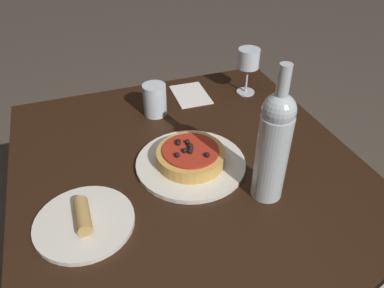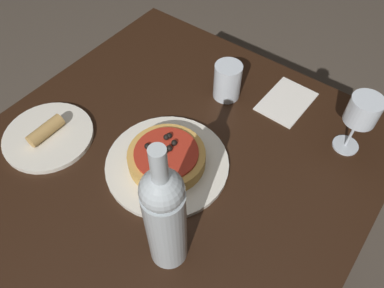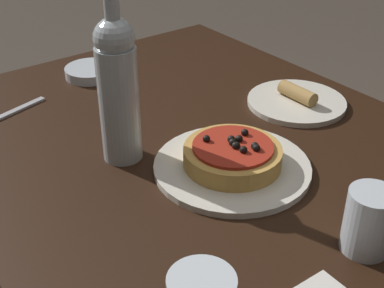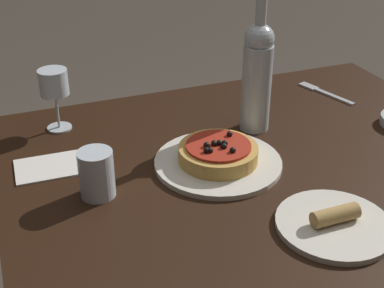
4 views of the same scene
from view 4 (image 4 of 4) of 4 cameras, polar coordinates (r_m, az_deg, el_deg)
dining_table at (r=1.29m, az=6.89°, el=-5.20°), size 1.16×0.90×0.74m
dinner_plate at (r=1.20m, az=2.79°, el=-1.99°), size 0.29×0.29×0.01m
pizza at (r=1.19m, az=2.82°, el=-0.92°), size 0.18×0.18×0.05m
wine_glass at (r=1.36m, az=-14.52°, el=6.09°), size 0.07×0.07×0.16m
wine_bottle at (r=1.32m, az=6.96°, el=7.35°), size 0.07×0.07×0.34m
water_cup at (r=1.10m, az=-10.15°, el=-3.15°), size 0.07×0.07×0.10m
fork at (r=1.61m, az=13.77°, el=5.42°), size 0.07×0.19×0.00m
side_plate at (r=1.05m, az=14.90°, el=-8.18°), size 0.22×0.22×0.04m
paper_napkin at (r=1.24m, az=-14.76°, el=-2.35°), size 0.16×0.12×0.00m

